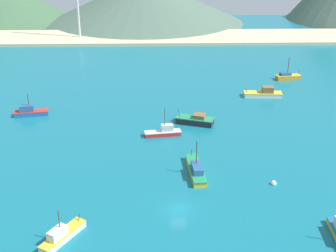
{
  "coord_description": "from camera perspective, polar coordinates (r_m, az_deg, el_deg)",
  "views": [
    {
      "loc": [
        -3.02,
        -58.17,
        39.86
      ],
      "look_at": [
        -0.95,
        27.95,
        1.83
      ],
      "focal_mm": 47.87,
      "sensor_mm": 36.0,
      "label": 1
    }
  ],
  "objects": [
    {
      "name": "fishing_boat_4",
      "position": [
        134.31,
        14.98,
        6.11
      ],
      "size": [
        7.25,
        3.41,
        6.43
      ],
      "color": "orange",
      "rests_on": "ground"
    },
    {
      "name": "fishing_boat_0",
      "position": [
        99.73,
        3.51,
        0.77
      ],
      "size": [
        8.89,
        5.63,
        3.04
      ],
      "color": "#232328",
      "rests_on": "ground"
    },
    {
      "name": "fishing_boat_8",
      "position": [
        79.79,
        3.57,
        -5.53
      ],
      "size": [
        3.09,
        10.97,
        6.45
      ],
      "color": "gold",
      "rests_on": "ground"
    },
    {
      "name": "hill_central",
      "position": [
        213.88,
        -3.01,
        15.74
      ],
      "size": [
        91.22,
        91.22,
        19.83
      ],
      "color": "#4C6656",
      "rests_on": "ground"
    },
    {
      "name": "fishing_boat_11",
      "position": [
        108.89,
        -17.17,
        1.76
      ],
      "size": [
        7.99,
        3.6,
        5.2
      ],
      "color": "#1E5BA8",
      "rests_on": "ground"
    },
    {
      "name": "buoy_0",
      "position": [
        78.83,
        13.29,
        -7.12
      ],
      "size": [
        1.02,
        1.02,
        1.02
      ],
      "color": "silver",
      "rests_on": "ground"
    },
    {
      "name": "fishing_boat_5",
      "position": [
        65.74,
        -13.39,
        -13.38
      ],
      "size": [
        5.72,
        7.78,
        5.04
      ],
      "color": "silver",
      "rests_on": "ground"
    },
    {
      "name": "fishing_boat_6",
      "position": [
        118.5,
        12.1,
        4.08
      ],
      "size": [
        9.91,
        3.67,
        2.76
      ],
      "color": "silver",
      "rests_on": "ground"
    },
    {
      "name": "ground",
      "position": [
        96.92,
        0.53,
        -0.63
      ],
      "size": [
        260.0,
        280.0,
        0.5
      ],
      "color": "#146B7F"
    },
    {
      "name": "fishing_boat_10",
      "position": [
        93.87,
        -0.53,
        -0.74
      ],
      "size": [
        7.84,
        2.9,
        6.13
      ],
      "color": "red",
      "rests_on": "ground"
    },
    {
      "name": "beach_strip",
      "position": [
        179.95,
        -0.39,
        11.22
      ],
      "size": [
        247.0,
        24.89,
        1.2
      ],
      "primitive_type": "cube",
      "color": "beige",
      "rests_on": "ground"
    }
  ]
}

